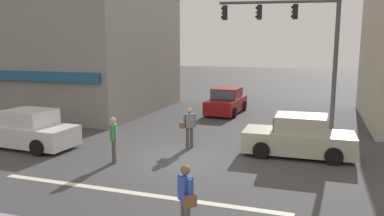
{
  "coord_description": "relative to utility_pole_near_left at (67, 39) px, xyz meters",
  "views": [
    {
      "loc": [
        4.89,
        -12.62,
        4.2
      ],
      "look_at": [
        -0.07,
        2.0,
        1.6
      ],
      "focal_mm": 35.0,
      "sensor_mm": 36.0,
      "label": 1
    }
  ],
  "objects": [
    {
      "name": "ground_plane",
      "position": [
        8.29,
        -4.85,
        -4.51
      ],
      "size": [
        120.0,
        120.0,
        0.0
      ],
      "primitive_type": "plane",
      "color": "#3D3D3F"
    },
    {
      "name": "lane_marking_stripe",
      "position": [
        8.29,
        -8.35,
        -4.5
      ],
      "size": [
        9.0,
        0.24,
        0.01
      ],
      "primitive_type": "cube",
      "color": "silver",
      "rests_on": "ground"
    },
    {
      "name": "building_left_block",
      "position": [
        -3.57,
        3.6,
        -0.71
      ],
      "size": [
        13.86,
        10.4,
        7.6
      ],
      "color": "gray",
      "rests_on": "ground"
    },
    {
      "name": "utility_pole_near_left",
      "position": [
        0.0,
        0.0,
        0.0
      ],
      "size": [
        1.4,
        0.22,
        8.71
      ],
      "color": "brown",
      "rests_on": "ground"
    },
    {
      "name": "traffic_light_mast",
      "position": [
        12.5,
        -1.16,
        -0.21
      ],
      "size": [
        4.85,
        0.86,
        6.2
      ],
      "color": "#47474C",
      "rests_on": "ground"
    },
    {
      "name": "sedan_waiting_far",
      "position": [
        7.81,
        5.01,
        -3.8
      ],
      "size": [
        2.0,
        4.16,
        1.58
      ],
      "color": "maroon",
      "rests_on": "ground"
    },
    {
      "name": "sedan_parked_curbside",
      "position": [
        1.89,
        -5.33,
        -3.8
      ],
      "size": [
        4.17,
        2.02,
        1.58
      ],
      "color": "silver",
      "rests_on": "ground"
    },
    {
      "name": "sedan_crossing_leftbound",
      "position": [
        12.56,
        -2.97,
        -3.8
      ],
      "size": [
        4.13,
        1.94,
        1.58
      ],
      "color": "#B7B29E",
      "rests_on": "ground"
    },
    {
      "name": "pedestrian_foreground_with_bag",
      "position": [
        10.59,
        -10.26,
        -3.56
      ],
      "size": [
        0.55,
        0.62,
        1.67
      ],
      "color": "#4C4742",
      "rests_on": "ground"
    },
    {
      "name": "pedestrian_mid_crossing",
      "position": [
        8.24,
        -3.32,
        -3.56
      ],
      "size": [
        0.64,
        0.52,
        1.67
      ],
      "color": "#4C4742",
      "rests_on": "ground"
    },
    {
      "name": "pedestrian_far_side",
      "position": [
        6.33,
        -6.04,
        -3.56
      ],
      "size": [
        0.36,
        0.52,
        1.67
      ],
      "color": "#4C4742",
      "rests_on": "ground"
    }
  ]
}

